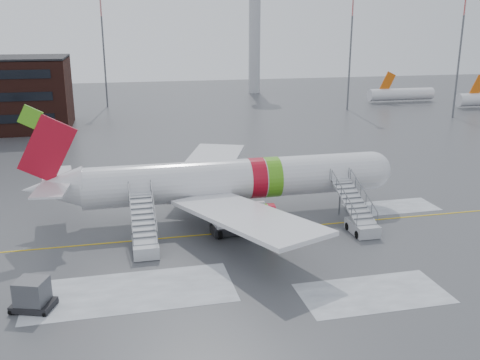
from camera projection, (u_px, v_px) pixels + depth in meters
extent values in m
plane|color=#494C4F|center=(196.00, 231.00, 47.19)|extent=(260.00, 260.00, 0.00)
cylinder|color=silver|center=(235.00, 179.00, 50.42)|extent=(28.00, 3.80, 3.80)
sphere|color=silver|center=(371.00, 170.00, 53.48)|extent=(3.80, 3.80, 3.80)
cube|color=black|center=(381.00, 165.00, 53.56)|extent=(1.09, 1.60, 0.97)
cone|color=silver|center=(53.00, 188.00, 46.78)|extent=(5.20, 3.72, 3.72)
cube|color=#AD0D20|center=(47.00, 149.00, 45.76)|extent=(5.27, 0.30, 6.09)
cube|color=#54A81B|center=(30.00, 117.00, 44.74)|extent=(2.16, 0.26, 2.16)
cube|color=silver|center=(57.00, 173.00, 49.07)|extent=(3.07, 4.85, 0.18)
cube|color=silver|center=(51.00, 190.00, 44.21)|extent=(3.07, 4.85, 0.18)
cube|color=silver|center=(209.00, 164.00, 58.32)|extent=(10.72, 15.97, 1.13)
cube|color=silver|center=(246.00, 216.00, 42.43)|extent=(10.72, 15.97, 1.13)
cylinder|color=silver|center=(229.00, 183.00, 55.94)|extent=(3.40, 2.10, 2.10)
cylinder|color=silver|center=(254.00, 217.00, 46.22)|extent=(3.40, 2.10, 2.10)
cylinder|color=#595B60|center=(351.00, 197.00, 53.77)|extent=(0.20, 0.20, 1.80)
cylinder|color=black|center=(351.00, 201.00, 53.90)|extent=(0.90, 0.56, 0.90)
cylinder|color=black|center=(225.00, 202.00, 53.42)|extent=(0.90, 0.56, 0.90)
cylinder|color=black|center=(236.00, 219.00, 48.93)|extent=(0.90, 0.56, 0.90)
cube|color=#AAACB1|center=(362.00, 227.00, 46.55)|extent=(2.00, 3.20, 1.00)
cube|color=#AAACB1|center=(353.00, 202.00, 48.04)|extent=(1.90, 5.87, 2.52)
cube|color=#AAACB1|center=(339.00, 179.00, 50.80)|extent=(1.90, 1.40, 0.15)
cylinder|color=#595B60|center=(340.00, 197.00, 50.90)|extent=(0.16, 0.16, 3.40)
cylinder|color=black|center=(358.00, 235.00, 45.47)|extent=(0.25, 0.70, 0.70)
cylinder|color=black|center=(367.00, 225.00, 47.74)|extent=(0.25, 0.70, 0.70)
cube|color=#B4B7BC|center=(145.00, 247.00, 42.47)|extent=(2.00, 3.20, 1.00)
cube|color=#B4B7BC|center=(143.00, 218.00, 43.97)|extent=(1.90, 5.87, 2.52)
cube|color=#B4B7BC|center=(140.00, 193.00, 46.72)|extent=(1.90, 1.40, 0.15)
cylinder|color=#595B60|center=(141.00, 213.00, 46.82)|extent=(0.16, 0.16, 3.40)
cylinder|color=black|center=(135.00, 255.00, 41.40)|extent=(0.25, 0.70, 0.70)
cylinder|color=black|center=(156.00, 243.00, 43.66)|extent=(0.25, 0.70, 0.70)
cube|color=black|center=(229.00, 229.00, 46.33)|extent=(3.21, 1.93, 0.77)
cube|color=white|center=(223.00, 222.00, 45.95)|extent=(1.67, 1.67, 0.99)
cube|color=black|center=(223.00, 217.00, 45.84)|extent=(1.45, 1.54, 0.16)
cylinder|color=black|center=(220.00, 235.00, 45.33)|extent=(0.40, 0.79, 0.77)
cylinder|color=black|center=(244.00, 232.00, 46.00)|extent=(0.40, 0.79, 0.77)
cylinder|color=black|center=(215.00, 229.00, 46.72)|extent=(0.40, 0.79, 0.77)
cylinder|color=black|center=(238.00, 226.00, 47.40)|extent=(0.40, 0.79, 0.77)
cube|color=black|center=(34.00, 305.00, 34.22)|extent=(2.99, 2.58, 0.40)
cube|color=#4F5156|center=(32.00, 292.00, 33.97)|extent=(2.31, 2.24, 1.72)
cylinder|color=black|center=(13.00, 315.00, 33.26)|extent=(0.31, 0.39, 0.34)
cylinder|color=black|center=(54.00, 299.00, 35.25)|extent=(0.31, 0.39, 0.34)
cylinder|color=#B2B5BA|center=(255.00, 38.00, 138.60)|extent=(3.00, 3.00, 28.00)
cylinder|color=#595B60|center=(350.00, 64.00, 111.60)|extent=(0.36, 0.36, 19.20)
cylinder|color=#CC7272|center=(353.00, 6.00, 108.37)|extent=(0.32, 0.32, 4.32)
cylinder|color=#595B60|center=(105.00, 62.00, 115.66)|extent=(0.36, 0.36, 19.20)
cylinder|color=#CC7272|center=(101.00, 7.00, 112.43)|extent=(0.32, 0.32, 4.32)
cylinder|color=#595B60|center=(458.00, 68.00, 102.01)|extent=(0.36, 0.36, 19.20)
cylinder|color=#CC7272|center=(465.00, 4.00, 98.77)|extent=(0.32, 0.32, 4.32)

